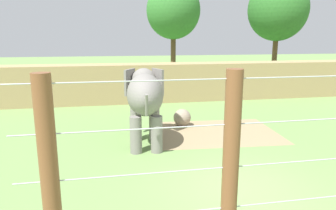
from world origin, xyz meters
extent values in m
plane|color=#6B8E4C|center=(0.00, 0.00, 0.00)|extent=(120.00, 120.00, 0.00)
cube|color=#937F5B|center=(1.06, 4.96, 0.00)|extent=(5.39, 4.17, 0.01)
cube|color=tan|center=(0.00, 12.15, 1.19)|extent=(36.00, 1.80, 2.38)
cylinder|color=gray|center=(-2.44, 4.53, 0.67)|extent=(0.42, 0.42, 1.33)
cylinder|color=gray|center=(-1.71, 4.47, 0.67)|extent=(0.42, 0.42, 1.33)
cylinder|color=gray|center=(-2.54, 3.18, 0.67)|extent=(0.42, 0.42, 1.33)
cylinder|color=gray|center=(-1.81, 3.12, 0.67)|extent=(0.42, 0.42, 1.33)
ellipsoid|color=gray|center=(-2.13, 3.82, 1.98)|extent=(1.52, 2.57, 1.52)
ellipsoid|color=gray|center=(-2.00, 5.37, 2.24)|extent=(1.12, 1.02, 1.10)
cube|color=gray|center=(-2.58, 5.32, 2.24)|extent=(0.50, 0.79, 1.05)
cube|color=gray|center=(-1.44, 5.23, 2.24)|extent=(0.39, 0.83, 1.05)
cylinder|color=gray|center=(-1.97, 5.78, 1.85)|extent=(0.34, 0.49, 0.60)
cylinder|color=gray|center=(-1.96, 5.89, 1.43)|extent=(0.28, 0.36, 0.56)
cylinder|color=gray|center=(-1.96, 5.97, 1.04)|extent=(0.21, 0.21, 0.52)
cylinder|color=gray|center=(-2.23, 2.45, 1.88)|extent=(0.12, 0.30, 0.76)
sphere|color=gray|center=(-0.17, 6.18, 0.40)|extent=(0.80, 0.80, 0.80)
cylinder|color=brown|center=(-4.24, -2.98, 1.79)|extent=(0.26, 0.26, 3.59)
cylinder|color=brown|center=(-1.54, -2.98, 1.79)|extent=(0.26, 0.26, 3.59)
cylinder|color=#B7B7BC|center=(0.00, -2.98, 1.35)|extent=(9.48, 0.02, 0.02)
cylinder|color=#B7B7BC|center=(0.00, -2.98, 2.05)|extent=(9.48, 0.02, 0.02)
cylinder|color=#B7B7BC|center=(0.00, -2.98, 2.74)|extent=(9.48, 0.02, 0.02)
cylinder|color=#B7B7BC|center=(0.00, -2.98, 3.44)|extent=(9.48, 0.02, 0.02)
cylinder|color=brown|center=(2.17, 19.82, 2.13)|extent=(0.44, 0.44, 4.27)
ellipsoid|color=#33752D|center=(2.17, 19.82, 6.23)|extent=(4.61, 4.61, 4.84)
cylinder|color=brown|center=(11.00, 18.22, 2.08)|extent=(0.44, 0.44, 4.17)
ellipsoid|color=#2D6B28|center=(11.00, 18.22, 6.32)|extent=(5.08, 5.08, 5.33)
camera|label=1|loc=(-3.34, -7.27, 4.05)|focal=33.13mm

